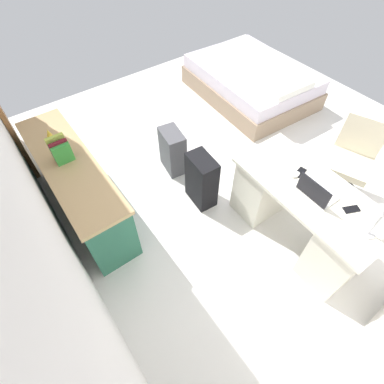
{
  "coord_description": "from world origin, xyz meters",
  "views": [
    {
      "loc": [
        -1.89,
        2.09,
        2.79
      ],
      "look_at": [
        -0.46,
        1.03,
        0.6
      ],
      "focal_mm": 27.76,
      "sensor_mm": 36.0,
      "label": 1
    }
  ],
  "objects_px": {
    "computer_mouse": "(295,174)",
    "desk_lamp": "(379,212)",
    "suitcase_spare_grey": "(173,151)",
    "figurine_small": "(49,134)",
    "suitcase_black": "(202,180)",
    "desk": "(301,213)",
    "cell_phone_by_mouse": "(300,172)",
    "bed": "(251,82)",
    "cell_phone_near_laptop": "(352,209)",
    "office_chair": "(348,163)",
    "laptop": "(316,192)",
    "credenza": "(78,187)"
  },
  "relations": [
    {
      "from": "cell_phone_near_laptop",
      "to": "desk_lamp",
      "type": "xyz_separation_m",
      "value": [
        -0.18,
        0.1,
        0.25
      ]
    },
    {
      "from": "credenza",
      "to": "computer_mouse",
      "type": "height_order",
      "value": "computer_mouse"
    },
    {
      "from": "desk",
      "to": "desk_lamp",
      "type": "relative_size",
      "value": 4.22
    },
    {
      "from": "credenza",
      "to": "figurine_small",
      "type": "distance_m",
      "value": 0.61
    },
    {
      "from": "desk",
      "to": "figurine_small",
      "type": "relative_size",
      "value": 13.23
    },
    {
      "from": "computer_mouse",
      "to": "credenza",
      "type": "bearing_deg",
      "value": 50.21
    },
    {
      "from": "bed",
      "to": "cell_phone_near_laptop",
      "type": "height_order",
      "value": "cell_phone_near_laptop"
    },
    {
      "from": "credenza",
      "to": "cell_phone_near_laptop",
      "type": "relative_size",
      "value": 13.24
    },
    {
      "from": "computer_mouse",
      "to": "desk_lamp",
      "type": "xyz_separation_m",
      "value": [
        -0.72,
        0.02,
        0.24
      ]
    },
    {
      "from": "suitcase_spare_grey",
      "to": "bed",
      "type": "bearing_deg",
      "value": -62.67
    },
    {
      "from": "credenza",
      "to": "computer_mouse",
      "type": "distance_m",
      "value": 2.2
    },
    {
      "from": "cell_phone_near_laptop",
      "to": "desk_lamp",
      "type": "distance_m",
      "value": 0.32
    },
    {
      "from": "computer_mouse",
      "to": "cell_phone_by_mouse",
      "type": "bearing_deg",
      "value": -91.07
    },
    {
      "from": "suitcase_black",
      "to": "laptop",
      "type": "bearing_deg",
      "value": -151.56
    },
    {
      "from": "figurine_small",
      "to": "desk_lamp",
      "type": "bearing_deg",
      "value": -147.91
    },
    {
      "from": "suitcase_black",
      "to": "figurine_small",
      "type": "distance_m",
      "value": 1.65
    },
    {
      "from": "credenza",
      "to": "desk_lamp",
      "type": "relative_size",
      "value": 5.22
    },
    {
      "from": "desk",
      "to": "cell_phone_by_mouse",
      "type": "height_order",
      "value": "cell_phone_by_mouse"
    },
    {
      "from": "laptop",
      "to": "cell_phone_by_mouse",
      "type": "bearing_deg",
      "value": -24.03
    },
    {
      "from": "cell_phone_near_laptop",
      "to": "figurine_small",
      "type": "xyz_separation_m",
      "value": [
        2.4,
        1.72,
        0.05
      ]
    },
    {
      "from": "bed",
      "to": "desk",
      "type": "bearing_deg",
      "value": 146.52
    },
    {
      "from": "bed",
      "to": "desk_lamp",
      "type": "bearing_deg",
      "value": 151.52
    },
    {
      "from": "office_chair",
      "to": "laptop",
      "type": "height_order",
      "value": "laptop"
    },
    {
      "from": "desk_lamp",
      "to": "figurine_small",
      "type": "bearing_deg",
      "value": 32.09
    },
    {
      "from": "bed",
      "to": "desk_lamp",
      "type": "relative_size",
      "value": 5.73
    },
    {
      "from": "suitcase_spare_grey",
      "to": "cell_phone_by_mouse",
      "type": "xyz_separation_m",
      "value": [
        -1.39,
        -0.53,
        0.48
      ]
    },
    {
      "from": "desk_lamp",
      "to": "suitcase_black",
      "type": "bearing_deg",
      "value": 17.74
    },
    {
      "from": "suitcase_spare_grey",
      "to": "laptop",
      "type": "height_order",
      "value": "laptop"
    },
    {
      "from": "credenza",
      "to": "suitcase_spare_grey",
      "type": "xyz_separation_m",
      "value": [
        -0.04,
        -1.17,
        -0.1
      ]
    },
    {
      "from": "suitcase_black",
      "to": "suitcase_spare_grey",
      "type": "bearing_deg",
      "value": 2.0
    },
    {
      "from": "suitcase_spare_grey",
      "to": "figurine_small",
      "type": "height_order",
      "value": "figurine_small"
    },
    {
      "from": "cell_phone_near_laptop",
      "to": "laptop",
      "type": "bearing_deg",
      "value": 49.69
    },
    {
      "from": "office_chair",
      "to": "credenza",
      "type": "xyz_separation_m",
      "value": [
        1.5,
        2.57,
        -0.04
      ]
    },
    {
      "from": "suitcase_black",
      "to": "figurine_small",
      "type": "height_order",
      "value": "figurine_small"
    },
    {
      "from": "desk_lamp",
      "to": "bed",
      "type": "bearing_deg",
      "value": -28.48
    },
    {
      "from": "figurine_small",
      "to": "suitcase_black",
      "type": "bearing_deg",
      "value": -133.81
    },
    {
      "from": "suitcase_spare_grey",
      "to": "computer_mouse",
      "type": "height_order",
      "value": "computer_mouse"
    },
    {
      "from": "credenza",
      "to": "laptop",
      "type": "bearing_deg",
      "value": -136.8
    },
    {
      "from": "credenza",
      "to": "suitcase_black",
      "type": "xyz_separation_m",
      "value": [
        -0.67,
        -1.14,
        -0.06
      ]
    },
    {
      "from": "desk",
      "to": "computer_mouse",
      "type": "distance_m",
      "value": 0.43
    },
    {
      "from": "desk",
      "to": "figurine_small",
      "type": "height_order",
      "value": "figurine_small"
    },
    {
      "from": "desk",
      "to": "cell_phone_by_mouse",
      "type": "distance_m",
      "value": 0.43
    },
    {
      "from": "cell_phone_by_mouse",
      "to": "cell_phone_near_laptop",
      "type": "bearing_deg",
      "value": 169.94
    },
    {
      "from": "bed",
      "to": "computer_mouse",
      "type": "xyz_separation_m",
      "value": [
        -2.0,
        1.46,
        0.53
      ]
    },
    {
      "from": "figurine_small",
      "to": "credenza",
      "type": "bearing_deg",
      "value": -179.8
    },
    {
      "from": "desk_lamp",
      "to": "office_chair",
      "type": "bearing_deg",
      "value": -55.71
    },
    {
      "from": "bed",
      "to": "cell_phone_by_mouse",
      "type": "height_order",
      "value": "cell_phone_by_mouse"
    },
    {
      "from": "desk",
      "to": "office_chair",
      "type": "bearing_deg",
      "value": -81.55
    },
    {
      "from": "bed",
      "to": "laptop",
      "type": "xyz_separation_m",
      "value": [
        -2.26,
        1.51,
        0.56
      ]
    },
    {
      "from": "desk",
      "to": "office_chair",
      "type": "distance_m",
      "value": 0.95
    }
  ]
}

